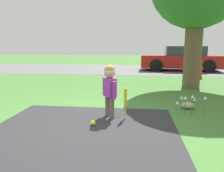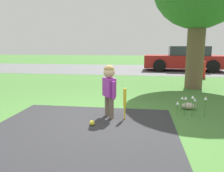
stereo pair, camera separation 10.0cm
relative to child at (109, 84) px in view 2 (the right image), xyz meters
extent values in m
plane|color=#3D6B2D|center=(-0.28, -0.36, -0.67)|extent=(60.00, 60.00, 0.00)
cube|color=#59595B|center=(-0.28, 9.28, -0.66)|extent=(40.00, 6.00, 0.01)
cylinder|color=#6B5B4C|center=(-0.05, 0.07, -0.46)|extent=(0.09, 0.09, 0.42)
cylinder|color=#6B5B4C|center=(0.05, -0.07, -0.46)|extent=(0.09, 0.09, 0.42)
cube|color=purple|center=(0.00, 0.00, -0.07)|extent=(0.29, 0.32, 0.36)
cylinder|color=purple|center=(-0.10, 0.14, -0.10)|extent=(0.07, 0.07, 0.34)
cylinder|color=purple|center=(0.10, -0.14, -0.10)|extent=(0.07, 0.07, 0.34)
sphere|color=#D8AD8C|center=(0.00, 0.00, 0.22)|extent=(0.22, 0.22, 0.22)
sphere|color=#997A47|center=(0.00, 0.00, 0.26)|extent=(0.20, 0.20, 0.20)
sphere|color=yellow|center=(0.31, -0.08, -0.65)|extent=(0.03, 0.03, 0.03)
cylinder|color=yellow|center=(0.31, -0.08, -0.54)|extent=(0.03, 0.03, 0.26)
cylinder|color=yellow|center=(0.31, -0.08, -0.25)|extent=(0.06, 0.06, 0.32)
sphere|color=yellow|center=(0.31, -0.08, -0.09)|extent=(0.06, 0.06, 0.06)
sphere|color=yellow|center=(-0.23, -0.50, -0.62)|extent=(0.09, 0.09, 0.09)
cylinder|color=red|center=(3.24, 5.78, -0.33)|extent=(0.17, 0.17, 0.68)
sphere|color=red|center=(3.24, 5.78, 0.01)|extent=(0.16, 0.16, 0.16)
cylinder|color=red|center=(3.24, 5.78, -0.59)|extent=(0.22, 0.22, 0.05)
cylinder|color=red|center=(3.34, 5.78, -0.26)|extent=(0.08, 0.06, 0.06)
cube|color=maroon|center=(2.95, 8.84, -0.14)|extent=(4.47, 2.10, 0.68)
cube|color=#2D333D|center=(3.17, 8.83, 0.46)|extent=(2.19, 1.74, 0.51)
cylinder|color=black|center=(1.54, 8.00, -0.33)|extent=(0.69, 0.22, 0.68)
cylinder|color=black|center=(1.65, 9.85, -0.33)|extent=(0.69, 0.22, 0.68)
cylinder|color=black|center=(4.25, 7.83, -0.33)|extent=(0.69, 0.22, 0.68)
cylinder|color=black|center=(4.36, 9.69, -0.33)|extent=(0.69, 0.22, 0.68)
cylinder|color=brown|center=(2.32, 3.41, 0.62)|extent=(0.56, 0.56, 2.58)
cylinder|color=#38702D|center=(1.62, 0.26, -0.48)|extent=(0.01, 0.01, 0.37)
cone|color=silver|center=(1.62, 0.26, -0.26)|extent=(0.06, 0.06, 0.06)
cylinder|color=#38702D|center=(1.85, 0.23, -0.49)|extent=(0.01, 0.01, 0.36)
cone|color=silver|center=(1.85, 0.23, -0.28)|extent=(0.06, 0.06, 0.06)
cylinder|color=#38702D|center=(1.49, 0.29, -0.50)|extent=(0.01, 0.01, 0.34)
cone|color=silver|center=(1.49, 0.29, -0.30)|extent=(0.06, 0.06, 0.06)
cylinder|color=#38702D|center=(1.66, 0.26, -0.51)|extent=(0.01, 0.01, 0.32)
cone|color=silver|center=(1.66, 0.26, -0.32)|extent=(0.06, 0.06, 0.06)
cylinder|color=#38702D|center=(1.48, 0.58, -0.53)|extent=(0.01, 0.01, 0.28)
cone|color=silver|center=(1.48, 0.58, -0.36)|extent=(0.06, 0.06, 0.06)
cylinder|color=#38702D|center=(1.35, 0.33, -0.56)|extent=(0.01, 0.01, 0.22)
cone|color=silver|center=(1.35, 0.33, -0.42)|extent=(0.06, 0.06, 0.06)
ellipsoid|color=#9E937F|center=(1.66, 0.78, -0.59)|extent=(0.31, 0.22, 0.15)
camera|label=1|loc=(0.52, -4.09, 0.71)|focal=35.00mm
camera|label=2|loc=(0.62, -4.07, 0.71)|focal=35.00mm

